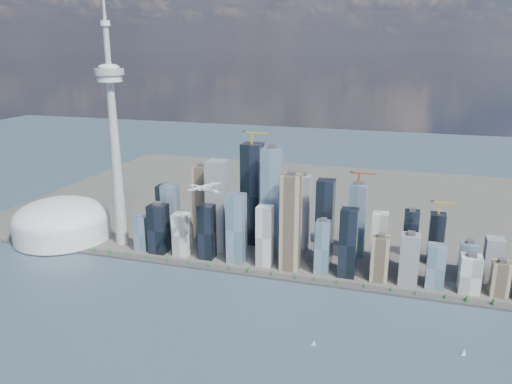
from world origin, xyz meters
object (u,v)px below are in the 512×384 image
(airplane, at_px, (204,188))
(sailboat_east, at_px, (464,353))
(sailboat_west, at_px, (314,343))
(needle_tower, at_px, (114,133))
(dome_stadium, at_px, (62,221))

(airplane, relative_size, sailboat_east, 6.65)
(sailboat_west, bearing_deg, needle_tower, 136.64)
(sailboat_east, bearing_deg, needle_tower, 137.55)
(sailboat_east, bearing_deg, airplane, 138.71)
(airplane, relative_size, sailboat_west, 7.44)
(needle_tower, relative_size, sailboat_east, 52.09)
(sailboat_west, distance_m, sailboat_east, 200.98)
(needle_tower, distance_m, airplane, 252.58)
(airplane, height_order, sailboat_east, airplane)
(dome_stadium, distance_m, sailboat_east, 820.50)
(dome_stadium, relative_size, sailboat_east, 18.92)
(airplane, height_order, sailboat_west, airplane)
(needle_tower, xyz_separation_m, sailboat_west, (455.87, -251.46, -232.81))
(dome_stadium, xyz_separation_m, airplane, (366.86, -74.23, 124.04))
(sailboat_west, relative_size, sailboat_east, 0.89)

